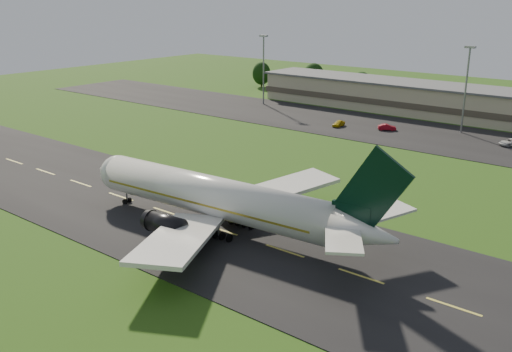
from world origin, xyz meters
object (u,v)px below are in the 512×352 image
Objects in this scene: airliner at (218,198)px; light_mast_centre at (467,79)px; light_mast_west at (264,61)px; service_vehicle_a at (339,123)px; service_vehicle_b at (387,127)px; service_vehicle_c at (511,142)px; terminal at (490,107)px.

airliner is 80.54m from light_mast_centre.
service_vehicle_a is at bearing -20.50° from light_mast_west.
light_mast_centre is (5.58, 79.94, 8.08)m from airliner.
light_mast_centre reaches higher than service_vehicle_b.
service_vehicle_c is (12.90, -5.63, -11.90)m from light_mast_centre.
service_vehicle_c is (18.48, 74.31, -3.83)m from airliner.
light_mast_centre is 4.67× the size of service_vehicle_b.
airliner is at bearing -93.99° from light_mast_centre.
airliner is at bearing -55.76° from light_mast_west.
service_vehicle_b is (11.33, 3.75, -0.03)m from service_vehicle_a.
light_mast_centre is 18.43m from service_vehicle_c.
airliner is at bearing -71.18° from service_vehicle_c.
service_vehicle_b is at bearing -140.57° from service_vehicle_c.
terminal is 27.37× the size of service_vehicle_c.
airliner is 0.35× the size of terminal.
service_vehicle_c is (27.83, 3.24, 0.02)m from service_vehicle_b.
light_mast_west is 74.08m from service_vehicle_c.
light_mast_centre is at bearing 0.00° from light_mast_west.
airliner is 70.53m from service_vehicle_a.
service_vehicle_b is at bearing -123.09° from terminal.
light_mast_centre reaches higher than service_vehicle_c.
service_vehicle_a is at bearing 78.56° from service_vehicle_b.
service_vehicle_a is (33.75, -12.62, -11.89)m from light_mast_west.
airliner reaches higher than service_vehicle_c.
service_vehicle_c is (39.16, 6.99, -0.01)m from service_vehicle_a.
terminal is 64.10m from light_mast_west.
light_mast_west is at bearing 120.22° from airliner.
airliner is at bearing 157.74° from service_vehicle_b.
light_mast_centre reaches higher than terminal.
service_vehicle_a is (-26.25, -12.62, -11.89)m from light_mast_centre.
airliner is 11.77× the size of service_vehicle_b.
light_mast_west and light_mast_centre have the same top height.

